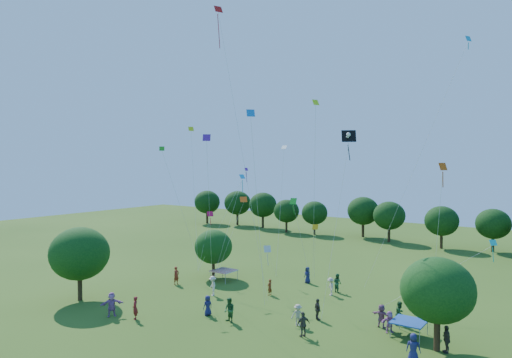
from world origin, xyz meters
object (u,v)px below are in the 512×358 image
object	(u,v)px
near_tree_north	(213,247)
near_tree_east	(438,290)
red_high_kite	(226,60)
tent_red_stripe	(224,271)
tent_blue	(409,322)
near_tree_west	(79,254)
pirate_kite	(348,140)

from	to	relation	value
near_tree_north	near_tree_east	size ratio (longest dim) A/B	0.83
red_high_kite	tent_red_stripe	bearing A→B (deg)	131.52
near_tree_north	tent_blue	xyz separation A→B (m)	(22.20, -4.88, -2.22)
near_tree_west	tent_blue	xyz separation A→B (m)	(26.54, 8.28, -3.13)
near_tree_east	near_tree_west	bearing A→B (deg)	-166.63
tent_blue	pirate_kite	distance (m)	13.80
near_tree_west	near_tree_north	world-z (taller)	near_tree_west
near_tree_west	red_high_kite	world-z (taller)	red_high_kite
near_tree_north	tent_red_stripe	distance (m)	2.97
near_tree_east	pirate_kite	distance (m)	12.36
tent_red_stripe	tent_blue	bearing A→B (deg)	-12.02
near_tree_north	tent_red_stripe	world-z (taller)	near_tree_north
near_tree_east	pirate_kite	world-z (taller)	pirate_kite
tent_red_stripe	red_high_kite	xyz separation A→B (m)	(4.17, -4.72, 20.29)
pirate_kite	red_high_kite	bearing A→B (deg)	-176.31
pirate_kite	near_tree_west	bearing A→B (deg)	-158.35
near_tree_west	near_tree_east	bearing A→B (deg)	13.37
near_tree_west	pirate_kite	bearing A→B (deg)	21.65
tent_red_stripe	tent_blue	distance (m)	20.75
near_tree_west	pirate_kite	world-z (taller)	pirate_kite
near_tree_east	tent_blue	xyz separation A→B (m)	(-2.22, 1.44, -2.94)
near_tree_east	pirate_kite	xyz separation A→B (m)	(-7.07, 1.77, 9.98)
tent_red_stripe	red_high_kite	world-z (taller)	red_high_kite
near_tree_east	red_high_kite	xyz separation A→B (m)	(-18.35, 1.04, 17.35)
near_tree_north	red_high_kite	world-z (taller)	red_high_kite
near_tree_north	near_tree_east	distance (m)	25.24
near_tree_west	near_tree_north	size ratio (longest dim) A/B	1.28
tent_blue	pirate_kite	xyz separation A→B (m)	(-4.85, 0.33, 12.92)
tent_blue	pirate_kite	bearing A→B (deg)	176.09
near_tree_east	tent_blue	distance (m)	3.96
tent_red_stripe	pirate_kite	size ratio (longest dim) A/B	0.16
near_tree_north	red_high_kite	xyz separation A→B (m)	(6.07, -5.28, 18.07)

